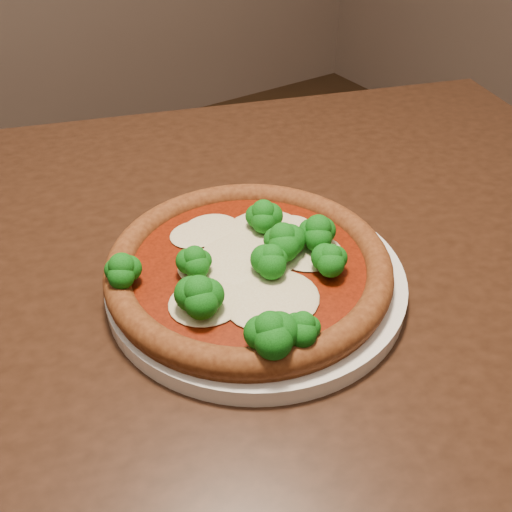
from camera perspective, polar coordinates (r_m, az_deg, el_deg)
dining_table at (r=0.68m, az=-2.34°, el=-7.90°), size 1.30×1.14×0.75m
plate at (r=0.58m, az=-0.00°, el=-2.40°), size 0.30×0.30×0.02m
pizza at (r=0.56m, az=-0.59°, el=-0.92°), size 0.29×0.29×0.06m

